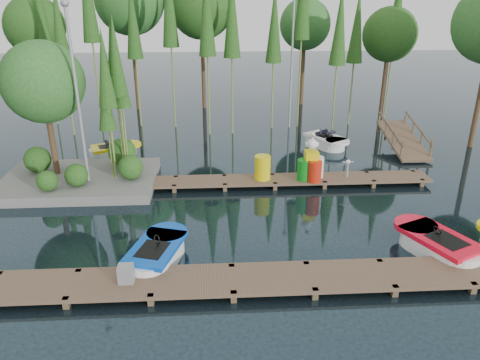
{
  "coord_description": "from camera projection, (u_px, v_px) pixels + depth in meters",
  "views": [
    {
      "loc": [
        -0.43,
        -15.21,
        7.66
      ],
      "look_at": [
        0.5,
        0.5,
        1.1
      ],
      "focal_mm": 35.0,
      "sensor_mm": 36.0,
      "label": 1
    }
  ],
  "objects": [
    {
      "name": "island",
      "position": [
        64.0,
        108.0,
        18.45
      ],
      "size": [
        6.2,
        4.2,
        6.75
      ],
      "color": "slate",
      "rests_on": "ground"
    },
    {
      "name": "drum_cluster",
      "position": [
        312.0,
        166.0,
        19.0
      ],
      "size": [
        1.15,
        1.06,
        1.99
      ],
      "color": "#0D7816",
      "rests_on": "far_dock"
    },
    {
      "name": "boat_yellow_far",
      "position": [
        114.0,
        151.0,
        22.64
      ],
      "size": [
        2.74,
        1.98,
        1.25
      ],
      "rotation": [
        0.0,
        0.0,
        0.03
      ],
      "color": "white",
      "rests_on": "ground"
    },
    {
      "name": "boat_white_far",
      "position": [
        326.0,
        141.0,
        23.94
      ],
      "size": [
        2.4,
        2.9,
        1.26
      ],
      "rotation": [
        0.0,
        0.0,
        -0.33
      ],
      "color": "white",
      "rests_on": "ground"
    },
    {
      "name": "seagull_post",
      "position": [
        348.0,
        165.0,
        19.26
      ],
      "size": [
        0.47,
        0.26,
        0.76
      ],
      "color": "gray",
      "rests_on": "far_dock"
    },
    {
      "name": "boat_blue",
      "position": [
        157.0,
        254.0,
        13.9
      ],
      "size": [
        2.01,
        3.04,
        0.94
      ],
      "rotation": [
        0.0,
        0.0,
        -0.3
      ],
      "color": "white",
      "rests_on": "ground"
    },
    {
      "name": "utility_cabinet",
      "position": [
        126.0,
        274.0,
        12.47
      ],
      "size": [
        0.41,
        0.35,
        0.5
      ],
      "primitive_type": "cube",
      "color": "gray",
      "rests_on": "near_dock"
    },
    {
      "name": "yellow_barrel",
      "position": [
        263.0,
        168.0,
        19.07
      ],
      "size": [
        0.66,
        0.66,
        0.99
      ],
      "primitive_type": "cylinder",
      "color": "yellow",
      "rests_on": "far_dock"
    },
    {
      "name": "lamp_rear",
      "position": [
        292.0,
        52.0,
        25.7
      ],
      "size": [
        0.3,
        0.3,
        7.25
      ],
      "color": "gray",
      "rests_on": "ground"
    },
    {
      "name": "ground_plane",
      "position": [
        227.0,
        213.0,
        16.99
      ],
      "size": [
        90.0,
        90.0,
        0.0
      ],
      "primitive_type": "plane",
      "color": "#1D2E36"
    },
    {
      "name": "ramp",
      "position": [
        403.0,
        139.0,
        23.25
      ],
      "size": [
        1.5,
        3.94,
        1.49
      ],
      "color": "brown",
      "rests_on": "ground"
    },
    {
      "name": "lamp_island",
      "position": [
        76.0,
        85.0,
        17.35
      ],
      "size": [
        0.3,
        0.3,
        7.25
      ],
      "color": "gray",
      "rests_on": "ground"
    },
    {
      "name": "far_dock",
      "position": [
        249.0,
        181.0,
        19.26
      ],
      "size": [
        15.0,
        1.2,
        0.5
      ],
      "color": "brown",
      "rests_on": "ground"
    },
    {
      "name": "boat_red",
      "position": [
        437.0,
        245.0,
        14.34
      ],
      "size": [
        2.45,
        3.26,
        1.0
      ],
      "rotation": [
        0.0,
        0.0,
        0.43
      ],
      "color": "white",
      "rests_on": "ground"
    },
    {
      "name": "tree_screen",
      "position": [
        180.0,
        18.0,
        24.28
      ],
      "size": [
        34.42,
        18.53,
        10.31
      ],
      "color": "#48331E",
      "rests_on": "ground"
    },
    {
      "name": "near_dock",
      "position": [
        233.0,
        280.0,
        12.75
      ],
      "size": [
        18.0,
        1.5,
        0.5
      ],
      "color": "brown",
      "rests_on": "ground"
    }
  ]
}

